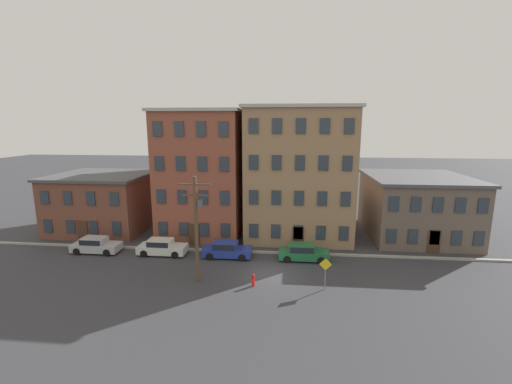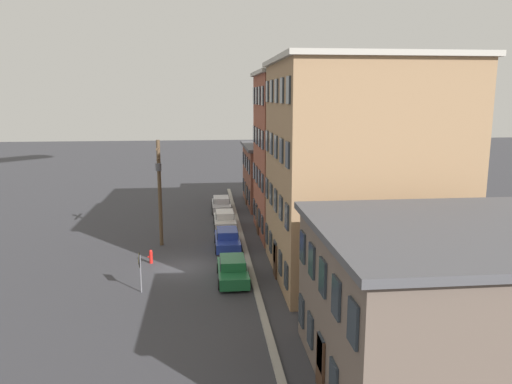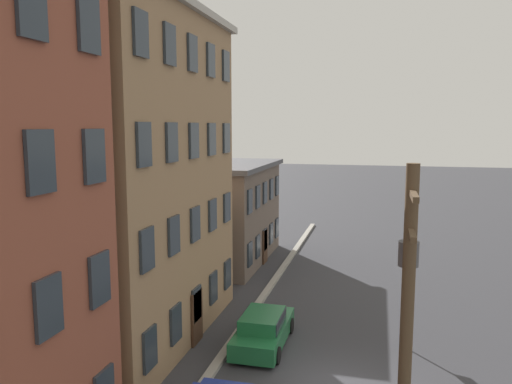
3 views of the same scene
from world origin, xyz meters
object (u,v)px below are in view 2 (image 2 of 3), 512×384
Objects in this scene: caution_sign at (140,266)px; utility_pole at (160,187)px; car_silver at (221,204)px; car_white at (225,219)px; car_blue at (227,238)px; car_green at (233,269)px; fire_hydrant at (151,256)px.

caution_sign is 9.97m from utility_pole.
car_white is at bearing 0.67° from car_silver.
car_green is (6.87, 0.01, 0.00)m from car_blue.
car_silver is 1.00× the size of car_white.
car_silver is 12.47m from car_blue.
fire_hydrant is (9.08, -5.50, -0.27)m from car_white.
car_silver is at bearing -179.33° from car_white.
car_white is 1.00× the size of car_blue.
car_blue is 9.95m from caution_sign.
car_green is (19.34, 0.02, 0.00)m from car_silver.
car_white is 1.78× the size of caution_sign.
car_white is (6.39, 0.07, 0.00)m from car_silver.
car_white reaches higher than fire_hydrant.
car_silver and car_green have the same top height.
car_silver is 0.54× the size of utility_pole.
caution_sign reaches higher than car_white.
utility_pole is at bearing -148.07° from car_green.
car_green is 0.54× the size of utility_pole.
car_blue is 1.00× the size of car_green.
car_silver is at bearing -179.94° from car_green.
fire_hydrant is (4.26, -0.38, -4.12)m from utility_pole.
caution_sign is at bearing -75.88° from car_green.
fire_hydrant is (-5.25, 0.05, -1.17)m from caution_sign.
caution_sign reaches higher than car_green.
car_white is 4.58× the size of fire_hydrant.
car_silver is 12.88m from utility_pole.
car_white and car_green have the same top height.
car_white is at bearing 158.83° from caution_sign.
car_blue is at bearing -0.59° from car_white.
car_green is at bearing 0.07° from car_blue.
utility_pole is at bearing 174.94° from fire_hydrant.
fire_hydrant is at bearing -31.19° from car_white.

